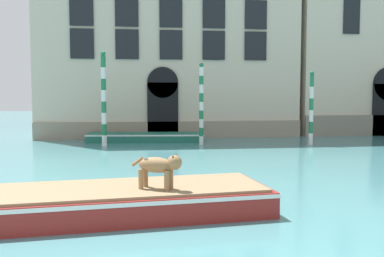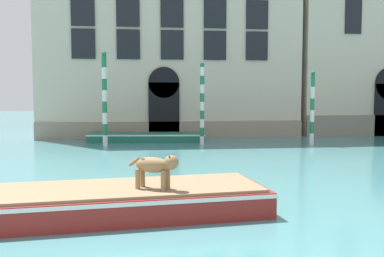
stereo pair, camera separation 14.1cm
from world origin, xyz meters
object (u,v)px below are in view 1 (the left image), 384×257
Objects in this scene: boat_moored_near_palazzo at (146,137)px; mooring_pole_0 at (104,99)px; mooring_pole_1 at (311,108)px; dog_on_deck at (159,166)px; mooring_pole_5 at (201,104)px; boat_foreground at (57,204)px.

mooring_pole_0 reaches higher than boat_moored_near_palazzo.
boat_moored_near_palazzo is at bearing 162.61° from mooring_pole_1.
dog_on_deck is 0.23× the size of mooring_pole_0.
mooring_pole_5 is (-5.38, 0.75, 0.20)m from mooring_pole_1.
boat_moored_near_palazzo is at bearing 74.97° from boat_foreground.
mooring_pole_1 reaches higher than boat_moored_near_palazzo.
mooring_pole_0 is at bearing 176.05° from mooring_pole_1.
dog_on_deck is 0.17× the size of boat_moored_near_palazzo.
boat_foreground is at bearing -111.48° from mooring_pole_5.
mooring_pole_5 reaches higher than dog_on_deck.
boat_foreground is 2.01× the size of mooring_pole_0.
dog_on_deck is (2.11, -0.17, 0.77)m from boat_foreground.
mooring_pole_1 is at bearing 42.74° from boat_foreground.
boat_foreground is at bearing -90.94° from mooring_pole_0.
boat_moored_near_palazzo is at bearing 116.90° from dog_on_deck.
mooring_pole_0 is 1.13× the size of mooring_pole_5.
boat_foreground is at bearing -157.17° from dog_on_deck.
mooring_pole_1 reaches higher than boat_foreground.
mooring_pole_1 is at bearing -3.95° from mooring_pole_0.
boat_foreground is at bearing -92.96° from boat_moored_near_palazzo.
mooring_pole_5 is at bearing 172.07° from mooring_pole_1.
mooring_pole_0 reaches higher than mooring_pole_1.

